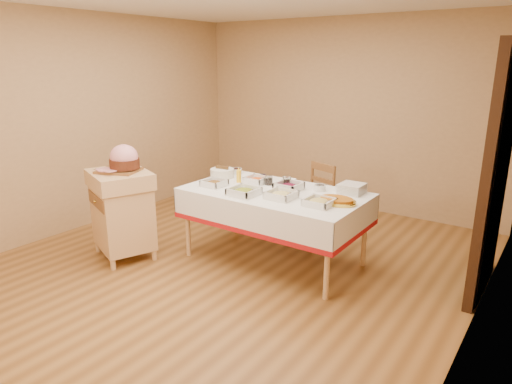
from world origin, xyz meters
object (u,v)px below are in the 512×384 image
at_px(mustard_bottle, 239,176).
at_px(plate_stack, 352,188).
at_px(brass_platter, 337,201).
at_px(preserve_jar_left, 269,180).
at_px(preserve_jar_right, 287,181).
at_px(dining_table, 274,206).
at_px(ham_on_board, 123,160).
at_px(bread_basket, 222,173).
at_px(butcher_cart, 122,209).
at_px(dining_chair, 314,202).

bearing_deg(mustard_bottle, plate_stack, 14.88).
height_order(mustard_bottle, brass_platter, mustard_bottle).
relative_size(preserve_jar_left, plate_stack, 0.47).
distance_m(preserve_jar_left, preserve_jar_right, 0.20).
height_order(preserve_jar_right, plate_stack, preserve_jar_right).
distance_m(dining_table, preserve_jar_left, 0.32).
relative_size(ham_on_board, bread_basket, 1.60).
relative_size(butcher_cart, mustard_bottle, 5.67).
bearing_deg(dining_chair, dining_table, -93.99).
xyz_separation_m(dining_chair, preserve_jar_right, (-0.04, -0.54, 0.35)).
relative_size(dining_chair, ham_on_board, 2.10).
height_order(preserve_jar_left, mustard_bottle, mustard_bottle).
xyz_separation_m(ham_on_board, bread_basket, (0.54, 0.92, -0.24)).
xyz_separation_m(butcher_cart, brass_platter, (2.06, 0.81, 0.25)).
distance_m(butcher_cart, plate_stack, 2.38).
xyz_separation_m(butcher_cart, bread_basket, (0.59, 0.95, 0.28)).
xyz_separation_m(dining_chair, plate_stack, (0.62, -0.39, 0.35)).
distance_m(dining_chair, plate_stack, 0.81).
xyz_separation_m(ham_on_board, preserve_jar_right, (1.34, 1.01, -0.24)).
bearing_deg(dining_table, preserve_jar_right, 86.93).
distance_m(butcher_cart, dining_chair, 2.13).
bearing_deg(butcher_cart, preserve_jar_left, 39.54).
distance_m(butcher_cart, mustard_bottle, 1.28).
distance_m(preserve_jar_left, brass_platter, 0.88).
height_order(preserve_jar_right, brass_platter, preserve_jar_right).
relative_size(dining_table, brass_platter, 4.87).
xyz_separation_m(dining_table, mustard_bottle, (-0.50, 0.06, 0.23)).
relative_size(mustard_bottle, bread_basket, 0.62).
bearing_deg(dining_chair, bread_basket, -143.08).
xyz_separation_m(mustard_bottle, plate_stack, (1.17, 0.31, -0.02)).
xyz_separation_m(butcher_cart, mustard_bottle, (0.87, 0.88, 0.30)).
distance_m(dining_table, butcher_cart, 1.60).
bearing_deg(preserve_jar_right, plate_stack, 13.05).
height_order(ham_on_board, brass_platter, ham_on_board).
distance_m(dining_table, brass_platter, 0.71).
relative_size(dining_table, butcher_cart, 1.96).
relative_size(preserve_jar_right, mustard_bottle, 0.70).
bearing_deg(dining_table, ham_on_board, -149.40).
xyz_separation_m(butcher_cart, ham_on_board, (0.04, 0.03, 0.52)).
xyz_separation_m(ham_on_board, mustard_bottle, (0.83, 0.85, -0.22)).
xyz_separation_m(dining_chair, mustard_bottle, (-0.55, -0.70, 0.37)).
distance_m(mustard_bottle, brass_platter, 1.19).
xyz_separation_m(preserve_jar_right, brass_platter, (0.68, -0.23, -0.03)).
bearing_deg(preserve_jar_right, bread_basket, -173.61).
bearing_deg(brass_platter, dining_table, 179.42).
bearing_deg(preserve_jar_right, dining_table, -93.07).
relative_size(dining_table, preserve_jar_right, 15.73).
xyz_separation_m(preserve_jar_right, bread_basket, (-0.80, -0.09, -0.00)).
height_order(bread_basket, brass_platter, bread_basket).
distance_m(preserve_jar_right, plate_stack, 0.68).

